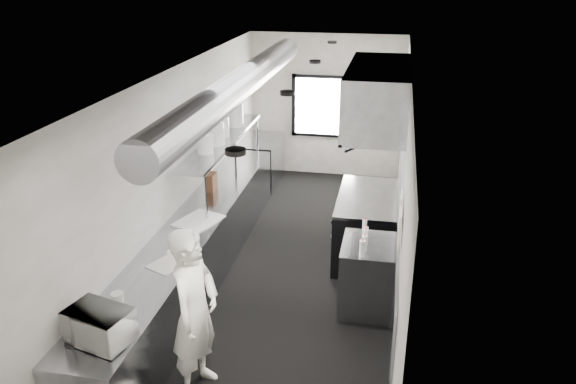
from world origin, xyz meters
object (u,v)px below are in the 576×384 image
at_px(microwave, 99,326).
at_px(small_plate, 174,252).
at_px(plate_stack_d, 236,114).
at_px(cutting_board, 198,221).
at_px(deli_tub_a, 103,312).
at_px(deli_tub_b, 117,297).
at_px(plate_stack_b, 216,134).
at_px(squeeze_bottle_b, 364,243).
at_px(range, 366,226).
at_px(plate_stack_a, 205,144).
at_px(squeeze_bottle_a, 362,248).
at_px(squeeze_bottle_d, 366,233).
at_px(prep_counter, 196,252).
at_px(knife_block, 212,182).
at_px(pass_shelf, 222,141).
at_px(squeeze_bottle_c, 365,237).
at_px(plate_stack_c, 222,127).
at_px(bottle_station, 367,276).
at_px(far_work_table, 260,162).
at_px(squeeze_bottle_e, 365,226).
at_px(line_cook, 195,313).
at_px(exhaust_hood, 378,96).

relative_size(microwave, small_plate, 3.07).
bearing_deg(plate_stack_d, cutting_board, -87.51).
xyz_separation_m(deli_tub_a, deli_tub_b, (0.01, 0.27, -0.00)).
bearing_deg(small_plate, microwave, -91.17).
xyz_separation_m(plate_stack_b, squeeze_bottle_b, (2.29, -1.60, -0.74)).
distance_m(range, plate_stack_b, 2.57).
height_order(plate_stack_a, squeeze_bottle_a, plate_stack_a).
relative_size(deli_tub_a, squeeze_bottle_d, 0.83).
bearing_deg(prep_counter, knife_block, 95.52).
height_order(pass_shelf, knife_block, pass_shelf).
height_order(pass_shelf, deli_tub_a, pass_shelf).
height_order(deli_tub_a, deli_tub_b, deli_tub_a).
distance_m(small_plate, squeeze_bottle_d, 2.32).
relative_size(pass_shelf, deli_tub_b, 23.34).
xyz_separation_m(plate_stack_d, squeeze_bottle_c, (2.28, -2.45, -0.77)).
bearing_deg(plate_stack_d, squeeze_bottle_a, -50.51).
bearing_deg(prep_counter, plate_stack_c, 92.78).
bearing_deg(knife_block, squeeze_bottle_d, -26.01).
relative_size(bottle_station, far_work_table, 0.75).
height_order(squeeze_bottle_b, squeeze_bottle_d, squeeze_bottle_b).
bearing_deg(deli_tub_a, plate_stack_c, 89.30).
distance_m(pass_shelf, squeeze_bottle_e, 2.70).
distance_m(far_work_table, squeeze_bottle_c, 4.54).
bearing_deg(cutting_board, microwave, -90.69).
relative_size(small_plate, squeeze_bottle_e, 1.02).
bearing_deg(far_work_table, squeeze_bottle_e, -58.23).
bearing_deg(knife_block, prep_counter, -83.94).
relative_size(line_cook, squeeze_bottle_a, 8.91).
height_order(plate_stack_c, squeeze_bottle_d, plate_stack_c).
height_order(far_work_table, deli_tub_a, deli_tub_a).
relative_size(range, bottle_station, 1.78).
bearing_deg(prep_counter, squeeze_bottle_e, 3.08).
relative_size(deli_tub_a, deli_tub_b, 1.06).
distance_m(pass_shelf, small_plate, 2.44).
bearing_deg(plate_stack_a, plate_stack_d, 88.31).
xyz_separation_m(squeeze_bottle_a, squeeze_bottle_e, (-0.01, 0.63, -0.02)).
bearing_deg(squeeze_bottle_e, deli_tub_b, -138.92).
distance_m(line_cook, squeeze_bottle_a, 2.09).
relative_size(plate_stack_b, squeeze_bottle_c, 1.69).
bearing_deg(plate_stack_c, deli_tub_a, -90.70).
height_order(deli_tub_a, squeeze_bottle_d, squeeze_bottle_d).
xyz_separation_m(small_plate, plate_stack_c, (-0.14, 2.49, 0.82)).
distance_m(deli_tub_b, squeeze_bottle_b, 2.82).
distance_m(plate_stack_b, squeeze_bottle_e, 2.63).
distance_m(deli_tub_a, knife_block, 3.28).
bearing_deg(pass_shelf, squeeze_bottle_a, -41.55).
xyz_separation_m(exhaust_hood, squeeze_bottle_e, (-0.03, -1.08, -1.41)).
bearing_deg(deli_tub_a, plate_stack_d, 88.84).
bearing_deg(plate_stack_c, plate_stack_d, 85.99).
distance_m(deli_tub_a, squeeze_bottle_d, 3.17).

